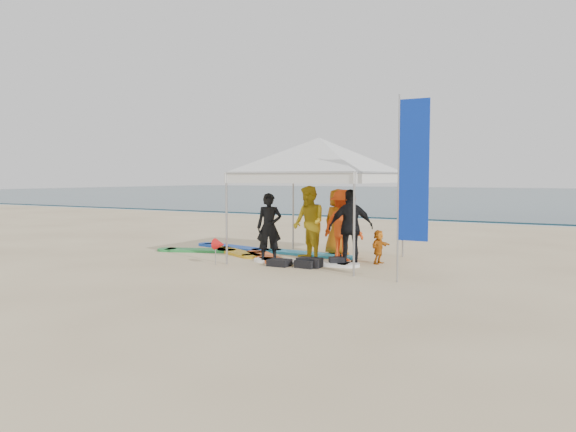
# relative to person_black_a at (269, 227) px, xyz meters

# --- Properties ---
(ground) EXTENTS (120.00, 120.00, 0.00)m
(ground) POSITION_rel_person_black_a_xyz_m (0.46, -3.16, -0.85)
(ground) COLOR beige
(ground) RESTS_ON ground
(ocean) EXTENTS (160.00, 84.00, 0.08)m
(ocean) POSITION_rel_person_black_a_xyz_m (0.46, 56.84, -0.81)
(ocean) COLOR #0C2633
(ocean) RESTS_ON ground
(shoreline_foam) EXTENTS (160.00, 1.20, 0.01)m
(shoreline_foam) POSITION_rel_person_black_a_xyz_m (0.46, 15.04, -0.85)
(shoreline_foam) COLOR silver
(shoreline_foam) RESTS_ON ground
(person_black_a) EXTENTS (0.74, 0.64, 1.71)m
(person_black_a) POSITION_rel_person_black_a_xyz_m (0.00, 0.00, 0.00)
(person_black_a) COLOR black
(person_black_a) RESTS_ON ground
(person_yellow) EXTENTS (1.16, 1.11, 1.89)m
(person_yellow) POSITION_rel_person_black_a_xyz_m (0.79, 0.64, 0.09)
(person_yellow) COLOR gold
(person_yellow) RESTS_ON ground
(person_orange_a) EXTENTS (1.27, 0.90, 1.79)m
(person_orange_a) POSITION_rel_person_black_a_xyz_m (1.57, 0.99, 0.04)
(person_orange_a) COLOR #FF4F16
(person_orange_a) RESTS_ON ground
(person_black_b) EXTENTS (1.13, 0.97, 1.82)m
(person_black_b) POSITION_rel_person_black_a_xyz_m (2.04, 0.41, 0.06)
(person_black_b) COLOR black
(person_black_b) RESTS_ON ground
(person_orange_b) EXTENTS (0.97, 0.73, 1.79)m
(person_orange_b) POSITION_rel_person_black_a_xyz_m (1.09, 1.74, 0.04)
(person_orange_b) COLOR #C46C11
(person_orange_b) RESTS_ON ground
(person_seated) EXTENTS (0.35, 0.79, 0.83)m
(person_seated) POSITION_rel_person_black_a_xyz_m (2.54, 0.94, -0.44)
(person_seated) COLOR #CA6711
(person_seated) RESTS_ON ground
(canopy_tent) EXTENTS (4.68, 4.68, 3.53)m
(canopy_tent) POSITION_rel_person_black_a_xyz_m (1.03, 0.72, 2.22)
(canopy_tent) COLOR #A5A5A8
(canopy_tent) RESTS_ON ground
(feather_flag) EXTENTS (0.63, 0.04, 3.73)m
(feather_flag) POSITION_rel_person_black_a_xyz_m (3.99, -1.14, 1.35)
(feather_flag) COLOR #A5A5A8
(feather_flag) RESTS_ON ground
(marker_pennant) EXTENTS (0.28, 0.28, 0.64)m
(marker_pennant) POSITION_rel_person_black_a_xyz_m (-0.72, -1.11, -0.36)
(marker_pennant) COLOR #A5A5A8
(marker_pennant) RESTS_ON ground
(gear_pile) EXTENTS (1.62, 1.18, 0.22)m
(gear_pile) POSITION_rel_person_black_a_xyz_m (1.19, -0.33, -0.76)
(gear_pile) COLOR black
(gear_pile) RESTS_ON ground
(surfboard_spread) EXTENTS (5.76, 2.51, 0.07)m
(surfboard_spread) POSITION_rel_person_black_a_xyz_m (-0.86, 0.82, -0.82)
(surfboard_spread) COLOR #269ACF
(surfboard_spread) RESTS_ON ground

